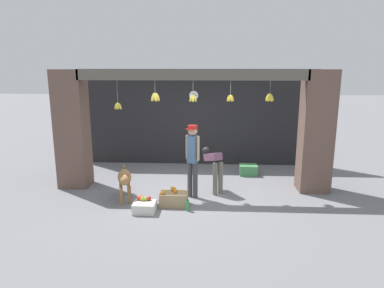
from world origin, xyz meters
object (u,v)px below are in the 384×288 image
object	(u,v)px
water_bottle	(187,205)
wall_clock	(194,95)
produce_box_green	(248,170)
fruit_crate_oranges	(174,198)
dog	(125,179)
shopkeeper	(193,156)
worker_stooping	(214,165)
fruit_crate_apples	(144,206)

from	to	relation	value
water_bottle	wall_clock	bearing A→B (deg)	90.85
produce_box_green	wall_clock	size ratio (longest dim) A/B	1.69
fruit_crate_oranges	dog	bearing A→B (deg)	167.29
shopkeeper	produce_box_green	size ratio (longest dim) A/B	3.44
dog	water_bottle	bearing A→B (deg)	53.71
shopkeeper	worker_stooping	world-z (taller)	shopkeeper
worker_stooping	water_bottle	distance (m)	1.39
produce_box_green	water_bottle	bearing A→B (deg)	-120.64
produce_box_green	water_bottle	size ratio (longest dim) A/B	1.92
worker_stooping	wall_clock	xyz separation A→B (m)	(-0.59, 2.35, 1.42)
fruit_crate_apples	water_bottle	distance (m)	0.88
shopkeeper	water_bottle	world-z (taller)	shopkeeper
shopkeeper	wall_clock	size ratio (longest dim) A/B	5.83
dog	fruit_crate_oranges	xyz separation A→B (m)	(1.11, -0.25, -0.34)
shopkeeper	produce_box_green	bearing A→B (deg)	-101.80
dog	fruit_crate_apples	world-z (taller)	dog
fruit_crate_apples	produce_box_green	world-z (taller)	fruit_crate_apples
dog	water_bottle	distance (m)	1.56
shopkeeper	produce_box_green	distance (m)	2.40
shopkeeper	water_bottle	xyz separation A→B (m)	(-0.06, -0.78, -0.85)
dog	water_bottle	size ratio (longest dim) A/B	4.23
worker_stooping	water_bottle	bearing A→B (deg)	-142.70
worker_stooping	water_bottle	xyz separation A→B (m)	(-0.54, -1.16, -0.54)
dog	produce_box_green	world-z (taller)	dog
shopkeeper	worker_stooping	xyz separation A→B (m)	(0.48, 0.38, -0.31)
worker_stooping	fruit_crate_oranges	distance (m)	1.32
fruit_crate_oranges	produce_box_green	world-z (taller)	fruit_crate_oranges
water_bottle	produce_box_green	bearing A→B (deg)	59.36
fruit_crate_oranges	worker_stooping	bearing A→B (deg)	45.89
dog	produce_box_green	bearing A→B (deg)	108.63
fruit_crate_oranges	produce_box_green	xyz separation A→B (m)	(1.80, 2.24, -0.02)
worker_stooping	shopkeeper	bearing A→B (deg)	-169.08
dog	shopkeeper	distance (m)	1.57
shopkeeper	fruit_crate_oranges	world-z (taller)	shopkeeper
dog	fruit_crate_apples	distance (m)	0.89
fruit_crate_oranges	fruit_crate_apples	world-z (taller)	fruit_crate_oranges
fruit_crate_oranges	produce_box_green	size ratio (longest dim) A/B	1.21
worker_stooping	water_bottle	world-z (taller)	worker_stooping
shopkeeper	produce_box_green	world-z (taller)	shopkeeper
worker_stooping	wall_clock	bearing A→B (deg)	76.36
fruit_crate_oranges	water_bottle	xyz separation A→B (m)	(0.31, -0.28, -0.04)
shopkeeper	wall_clock	bearing A→B (deg)	-60.01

